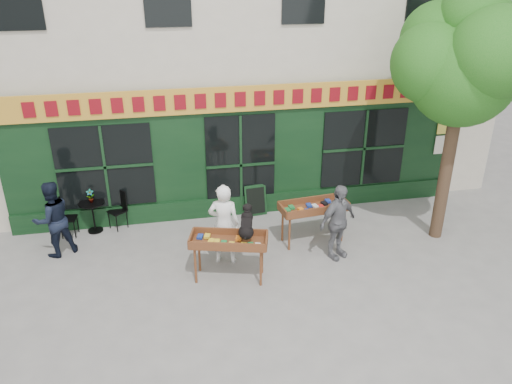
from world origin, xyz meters
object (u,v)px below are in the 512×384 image
(woman, at_px, (224,224))
(man_left, at_px, (53,219))
(dog, at_px, (246,221))
(bistro_table, at_px, (93,211))
(book_cart_right, at_px, (313,209))
(book_cart_center, at_px, (229,243))
(man_right, at_px, (338,222))

(woman, height_order, man_left, woman)
(dog, relative_size, man_left, 0.35)
(bistro_table, bearing_deg, book_cart_right, -16.63)
(book_cart_center, distance_m, bistro_table, 3.86)
(woman, xyz_separation_m, man_left, (-3.56, 1.03, -0.04))
(bistro_table, bearing_deg, woman, -33.95)
(book_cart_right, distance_m, man_right, 0.81)
(bistro_table, bearing_deg, dog, -39.27)
(woman, relative_size, bistro_table, 2.36)
(dog, distance_m, woman, 0.88)
(book_cart_center, relative_size, book_cart_right, 1.04)
(dog, relative_size, book_cart_right, 0.39)
(book_cart_center, bearing_deg, dog, 7.42)
(dog, distance_m, bistro_table, 4.22)
(woman, bearing_deg, book_cart_center, 105.55)
(book_cart_center, relative_size, bistro_table, 2.12)
(book_cart_right, bearing_deg, woman, -173.99)
(book_cart_right, relative_size, man_left, 0.91)
(book_cart_center, bearing_deg, woman, 105.55)
(man_left, bearing_deg, dog, 127.55)
(dog, xyz_separation_m, book_cart_right, (1.75, 1.15, -0.47))
(book_cart_center, xyz_separation_m, bistro_table, (-2.86, 2.58, -0.28))
(book_cart_center, bearing_deg, bistro_table, 153.56)
(bistro_table, bearing_deg, man_right, -22.99)
(woman, height_order, man_right, woman)
(dog, bearing_deg, book_cart_right, 48.84)
(bistro_table, distance_m, man_left, 1.18)
(book_cart_right, bearing_deg, man_left, 168.14)
(book_cart_right, distance_m, man_left, 5.69)
(bistro_table, xyz_separation_m, man_left, (-0.70, -0.90, 0.32))
(man_right, distance_m, man_left, 6.10)
(dog, height_order, bistro_table, dog)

